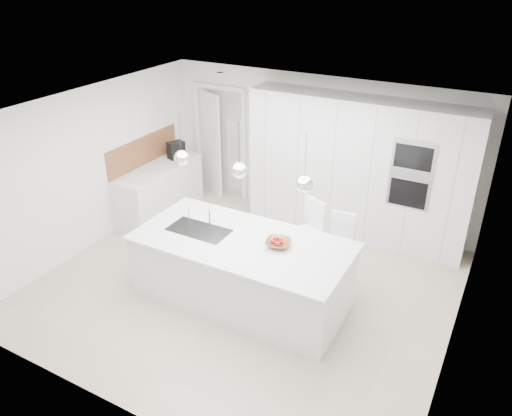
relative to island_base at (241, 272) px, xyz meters
The scene contains 27 objects.
floor 0.53m from the island_base, 108.43° to the left, with size 5.50×5.50×0.00m, color #C0AF98.
wall_back 2.92m from the island_base, 92.05° to the left, with size 5.50×5.50×0.00m, color white.
wall_left 2.98m from the island_base, behind, with size 5.00×5.00×0.00m, color white.
ceiling 2.09m from the island_base, 108.43° to the left, with size 5.50×5.50×0.00m, color white.
tall_cabinets 2.69m from the island_base, 74.36° to the left, with size 3.60×0.60×2.30m, color silver.
oven_stack 2.86m from the island_base, 53.85° to the left, with size 0.62×0.04×1.05m, color #A5A5A8, non-canonical shape.
doorway_frame 3.50m from the island_base, 126.50° to the left, with size 1.11×0.08×2.13m, color white, non-canonical shape.
hallway_door 3.61m from the island_base, 130.22° to the left, with size 0.82×0.04×2.00m, color white.
radiator 3.28m from the island_base, 122.08° to the left, with size 0.32×0.04×1.40m, color white, non-canonical shape.
left_base_cabinets 2.96m from the island_base, 149.53° to the left, with size 0.60×1.80×0.86m, color silver.
left_worktop 2.99m from the island_base, 149.53° to the left, with size 0.62×1.82×0.04m, color white.
oak_backsplash 3.29m from the island_base, 152.14° to the left, with size 0.02×1.80×0.50m, color brown.
island_base is the anchor object (origin of this frame).
island_worktop 0.45m from the island_base, 90.00° to the left, with size 2.84×1.40×0.04m, color white.
island_sink 0.76m from the island_base, behind, with size 0.84×0.44×0.18m, color #3F3F42, non-canonical shape.
island_tap 0.89m from the island_base, 161.57° to the left, with size 0.02×0.02×0.30m, color white.
pendant_left 1.70m from the island_base, behind, with size 0.20×0.20×0.20m, color white.
pendant_mid 1.47m from the island_base, 146.31° to the right, with size 0.20×0.20×0.20m, color white.
pendant_right 1.70m from the island_base, ahead, with size 0.20×0.20×0.20m, color white.
fruit_bowl 0.71m from the island_base, 16.63° to the left, with size 0.32×0.32×0.08m, color brown.
espresso_machine 3.30m from the island_base, 141.39° to the left, with size 0.19×0.29×0.31m, color black.
bar_stool_left 1.07m from the island_base, 54.85° to the left, with size 0.40×0.55×1.21m, color white, non-canonical shape.
bar_stool_right 1.36m from the island_base, 41.37° to the left, with size 0.36×0.51×1.10m, color white, non-canonical shape.
apple_a 0.76m from the island_base, 15.86° to the left, with size 0.08×0.08×0.08m, color #A60B1F.
apple_b 0.72m from the island_base, 18.73° to the left, with size 0.09×0.09×0.09m, color #A60B1F.
apple_c 0.69m from the island_base, 15.00° to the left, with size 0.08×0.08×0.08m, color #A60B1F.
banana_bunch 0.76m from the island_base, 14.68° to the left, with size 0.20×0.20×0.03m, color gold.
Camera 1 is at (2.93, -5.06, 4.20)m, focal length 35.00 mm.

